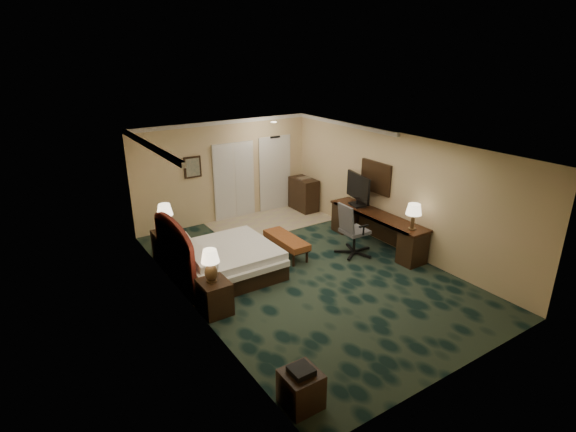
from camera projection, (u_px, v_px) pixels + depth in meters
floor at (305, 272)px, 9.49m from camera, size 5.00×7.50×0.00m
ceiling at (307, 145)px, 8.54m from camera, size 5.00×7.50×0.00m
wall_back at (225, 171)px, 11.95m from camera, size 5.00×0.00×2.70m
wall_front at (466, 291)px, 6.08m from camera, size 5.00×0.00×2.70m
wall_left at (188, 239)px, 7.73m from camera, size 0.00×7.50×2.70m
wall_right at (395, 191)px, 10.30m from camera, size 0.00×7.50×2.70m
crown_molding at (307, 148)px, 8.56m from camera, size 5.00×7.50×0.10m
tile_patch at (271, 221)px, 12.22m from camera, size 3.20×1.70×0.01m
headboard at (174, 252)px, 8.78m from camera, size 0.12×2.00×1.40m
entry_door at (275, 174)px, 12.83m from camera, size 1.02×0.06×2.18m
closet_doors at (234, 181)px, 12.15m from camera, size 1.20×0.06×2.10m
wall_art at (193, 167)px, 11.37m from camera, size 0.45×0.06×0.55m
wall_mirror at (376, 177)px, 10.68m from camera, size 0.05×0.95×0.75m
bed at (227, 262)px, 9.26m from camera, size 1.92×1.78×0.61m
nightstand_near at (215, 297)px, 7.94m from camera, size 0.49×0.56×0.62m
nightstand_far at (167, 246)px, 9.94m from camera, size 0.52×0.60×0.65m
lamp_near at (211, 266)px, 7.73m from camera, size 0.34×0.34×0.61m
lamp_far at (165, 218)px, 9.70m from camera, size 0.42×0.42×0.65m
bed_bench at (286, 246)px, 10.18m from camera, size 0.46×1.31×0.44m
side_table at (301, 389)px, 5.87m from camera, size 0.48×0.48×0.52m
desk at (376, 230)px, 10.61m from camera, size 0.60×2.76×0.80m
tv at (358, 190)px, 10.89m from camera, size 0.30×1.02×0.80m
desk_lamp at (413, 217)px, 9.50m from camera, size 0.38×0.38×0.58m
desk_chair at (355, 229)px, 10.11m from camera, size 0.74×0.70×1.23m
minibar at (304, 194)px, 12.96m from camera, size 0.49×0.89×0.93m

